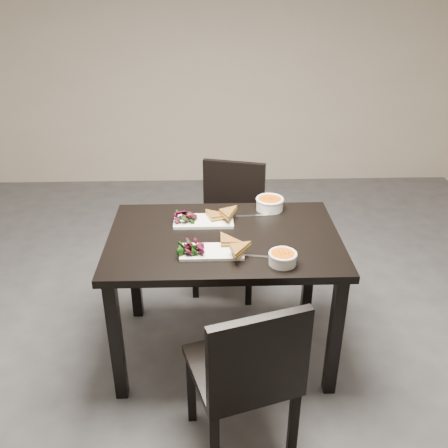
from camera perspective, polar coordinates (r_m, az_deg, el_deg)
name	(u,v)px	position (r m, az deg, el deg)	size (l,w,h in m)	color
ground	(212,338)	(3.06, -1.40, -12.95)	(5.00, 5.00, 0.00)	#47474C
room_shell	(207,7)	(2.34, -1.96, 23.72)	(5.02, 5.02, 2.81)	beige
table	(224,252)	(2.61, 0.00, -3.30)	(1.20, 0.80, 0.75)	black
chair_near	(248,372)	(2.16, 2.73, -16.66)	(0.53, 0.53, 0.85)	black
chair_far	(230,219)	(3.32, 0.72, 0.62)	(0.51, 0.51, 0.85)	black
plate_near	(212,252)	(2.40, -1.43, -3.22)	(0.31, 0.15, 0.02)	white
sandwich_near	(225,244)	(2.40, 0.11, -2.34)	(0.15, 0.12, 0.05)	#93631E
salad_near	(191,247)	(2.39, -3.83, -2.66)	(0.10, 0.09, 0.04)	black
soup_bowl_near	(283,257)	(2.32, 6.78, -3.86)	(0.13, 0.13, 0.06)	white
cutlery_near	(260,256)	(2.38, 4.21, -3.75)	(0.18, 0.02, 0.00)	silver
plate_far	(204,221)	(2.69, -2.37, 0.33)	(0.32, 0.16, 0.02)	white
sandwich_far	(215,217)	(2.66, -0.99, 0.86)	(0.16, 0.12, 0.05)	#93631E
salad_far	(185,216)	(2.68, -4.52, 0.87)	(0.10, 0.09, 0.04)	black
soup_bowl_far	(270,203)	(2.84, 5.29, 2.43)	(0.16, 0.16, 0.07)	white
cutlery_far	(252,216)	(2.77, 3.28, 0.96)	(0.18, 0.02, 0.00)	silver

